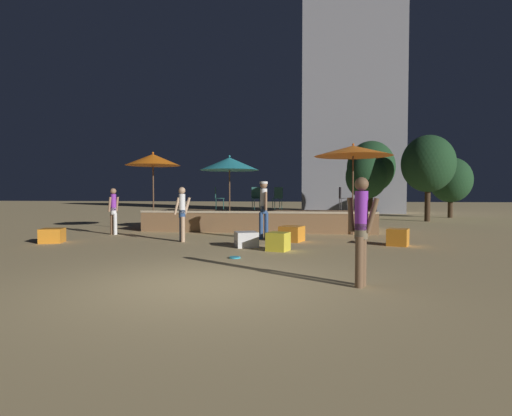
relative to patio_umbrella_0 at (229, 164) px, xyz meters
The scene contains 24 objects.
ground_plane 8.87m from the patio_umbrella_0, 81.12° to the right, with size 120.00×120.00×0.00m, color tan.
wooden_deck 2.78m from the patio_umbrella_0, 54.78° to the left, with size 8.80×3.19×0.80m.
patio_umbrella_0 is the anchor object (origin of this frame).
patio_umbrella_1 4.49m from the patio_umbrella_0, ahead, with size 2.71×2.71×3.21m.
patio_umbrella_2 2.94m from the patio_umbrella_0, behind, with size 2.05×2.05×3.03m.
cube_seat_0 6.37m from the patio_umbrella_0, 140.91° to the right, with size 0.76×0.76×0.42m.
cube_seat_1 5.50m from the patio_umbrella_0, 64.30° to the right, with size 0.63×0.63×0.47m.
cube_seat_2 4.72m from the patio_umbrella_0, 72.25° to the right, with size 0.75×0.75×0.41m.
cube_seat_3 6.64m from the patio_umbrella_0, 29.60° to the right, with size 0.70×0.70×0.47m.
cube_seat_4 4.18m from the patio_umbrella_0, 45.75° to the right, with size 0.81×0.81×0.46m.
person_0 9.17m from the patio_umbrella_0, 65.39° to the right, with size 0.50×0.29×1.72m.
person_1 3.54m from the patio_umbrella_0, 105.93° to the right, with size 0.49×0.34×1.65m.
person_2 2.93m from the patio_umbrella_0, 53.19° to the right, with size 0.30×0.45×1.85m.
person_3 4.45m from the patio_umbrella_0, 160.81° to the right, with size 0.28×0.46×1.64m.
bistro_chair_0 1.93m from the patio_umbrella_0, 56.05° to the left, with size 0.45×0.45×0.90m.
bistro_chair_1 4.70m from the patio_umbrella_0, 20.96° to the left, with size 0.41×0.40×0.90m.
bistro_chair_2 1.89m from the patio_umbrella_0, 120.98° to the left, with size 0.42×0.41×0.90m.
bistro_chair_3 2.62m from the patio_umbrella_0, 43.90° to the left, with size 0.44×0.45×0.90m.
frisbee_disc 6.46m from the patio_umbrella_0, 77.48° to the right, with size 0.26×0.26×0.03m.
background_tree_0 11.88m from the patio_umbrella_0, 56.35° to the left, with size 2.81×2.81×4.55m.
background_tree_1 11.38m from the patio_umbrella_0, 37.68° to the left, with size 2.66×2.66×4.44m.
background_tree_2 15.24m from the patio_umbrella_0, 42.50° to the left, with size 2.41×2.41×3.56m.
background_tree_3 10.41m from the patio_umbrella_0, 54.03° to the left, with size 2.28×2.28×3.64m.
distant_building 17.72m from the patio_umbrella_0, 69.12° to the left, with size 7.22×3.37×15.79m.
Camera 1 is at (1.63, -6.21, 1.48)m, focal length 28.00 mm.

